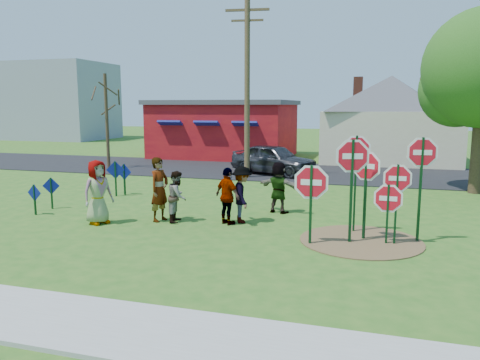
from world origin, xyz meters
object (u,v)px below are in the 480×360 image
object	(u,v)px
person_b	(159,189)
suv	(274,159)
person_a	(98,192)
stop_sign_a	(311,188)
stop_sign_c	(366,175)
stop_sign_b	(356,159)
stop_sign_d	(422,163)
utility_pole	(247,85)

from	to	relation	value
person_b	suv	xyz separation A→B (m)	(1.28, 10.58, -0.17)
person_a	suv	size ratio (longest dim) A/B	0.42
stop_sign_a	person_a	distance (m)	6.47
stop_sign_a	stop_sign_c	distance (m)	1.58
stop_sign_b	stop_sign_a	bearing A→B (deg)	-126.86
stop_sign_d	suv	bearing A→B (deg)	109.56
person_b	suv	size ratio (longest dim) A/B	0.43
stop_sign_c	person_b	bearing A→B (deg)	-159.87
stop_sign_c	person_a	distance (m)	7.81
person_a	person_b	distance (m)	1.83
stop_sign_a	person_a	xyz separation A→B (m)	(-6.44, 0.33, -0.50)
stop_sign_a	stop_sign_d	xyz separation A→B (m)	(2.68, 1.01, 0.62)
stop_sign_d	person_a	distance (m)	9.21
stop_sign_b	stop_sign_c	world-z (taller)	stop_sign_b
stop_sign_c	person_b	distance (m)	6.18
stop_sign_a	person_b	bearing A→B (deg)	165.29
person_a	suv	distance (m)	11.78
stop_sign_a	person_b	xyz separation A→B (m)	(-4.81, 1.17, -0.48)
stop_sign_b	utility_pole	xyz separation A→B (m)	(-5.61, 8.88, 2.42)
stop_sign_c	stop_sign_d	size ratio (longest dim) A/B	0.87
stop_sign_d	person_a	size ratio (longest dim) A/B	1.49
stop_sign_d	suv	size ratio (longest dim) A/B	0.63
stop_sign_d	person_a	world-z (taller)	stop_sign_d
person_b	utility_pole	bearing A→B (deg)	13.30
stop_sign_c	suv	xyz separation A→B (m)	(-4.85, 10.91, -0.93)
stop_sign_c	suv	distance (m)	11.98
stop_sign_a	stop_sign_d	distance (m)	2.93
person_a	person_b	size ratio (longest dim) A/B	0.98
stop_sign_a	person_a	world-z (taller)	stop_sign_a
stop_sign_c	suv	size ratio (longest dim) A/B	0.55
person_a	stop_sign_b	bearing A→B (deg)	-55.28
person_b	suv	distance (m)	10.66
person_b	utility_pole	size ratio (longest dim) A/B	0.23
person_b	suv	world-z (taller)	person_b
stop_sign_c	utility_pole	world-z (taller)	utility_pole
person_a	suv	bearing A→B (deg)	11.20
person_a	person_b	xyz separation A→B (m)	(1.63, 0.84, 0.02)
stop_sign_a	person_b	size ratio (longest dim) A/B	1.12
stop_sign_c	utility_pole	distance (m)	11.59
stop_sign_d	suv	distance (m)	12.47
stop_sign_b	utility_pole	size ratio (longest dim) A/B	0.34
person_b	stop_sign_d	bearing A→B (deg)	-76.56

